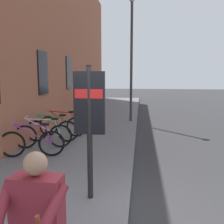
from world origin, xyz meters
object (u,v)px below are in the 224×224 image
object	(u,v)px
bicycle_nearest_sign	(43,135)
bicycle_under_window	(62,126)
bicycle_mid_rack	(52,130)
tourist_with_hotdogs	(37,218)
street_lamp	(132,50)
transit_info_sign	(89,112)
pedestrian_by_facade	(97,100)
bicycle_by_door	(32,143)

from	to	relation	value
bicycle_nearest_sign	bicycle_under_window	size ratio (longest dim) A/B	0.98
bicycle_mid_rack	bicycle_under_window	distance (m)	0.79
tourist_with_hotdogs	street_lamp	distance (m)	10.43
tourist_with_hotdogs	bicycle_mid_rack	bearing A→B (deg)	18.39
bicycle_mid_rack	bicycle_under_window	world-z (taller)	same
bicycle_mid_rack	transit_info_sign	xyz separation A→B (m)	(-3.70, -2.02, 1.21)
transit_info_sign	pedestrian_by_facade	distance (m)	8.16
bicycle_mid_rack	tourist_with_hotdogs	xyz separation A→B (m)	(-6.03, -2.01, 0.59)
bicycle_under_window	tourist_with_hotdogs	distance (m)	7.11
bicycle_mid_rack	pedestrian_by_facade	xyz separation A→B (m)	(4.34, -0.78, 0.59)
bicycle_by_door	tourist_with_hotdogs	world-z (taller)	tourist_with_hotdogs
bicycle_nearest_sign	tourist_with_hotdogs	distance (m)	5.70
bicycle_by_door	tourist_with_hotdogs	bearing A→B (deg)	-155.75
bicycle_under_window	tourist_with_hotdogs	world-z (taller)	tourist_with_hotdogs
bicycle_nearest_sign	bicycle_mid_rack	distance (m)	0.74
street_lamp	tourist_with_hotdogs	bearing A→B (deg)	177.51
bicycle_nearest_sign	bicycle_mid_rack	bearing A→B (deg)	-1.76
bicycle_by_door	street_lamp	distance (m)	6.87
bicycle_mid_rack	transit_info_sign	world-z (taller)	transit_info_sign
bicycle_nearest_sign	transit_info_sign	size ratio (longest dim) A/B	0.73
bicycle_under_window	transit_info_sign	size ratio (longest dim) A/B	0.74
bicycle_nearest_sign	tourist_with_hotdogs	bearing A→B (deg)	-159.04
transit_info_sign	street_lamp	world-z (taller)	street_lamp
pedestrian_by_facade	bicycle_by_door	bearing A→B (deg)	172.48
bicycle_under_window	pedestrian_by_facade	world-z (taller)	pedestrian_by_facade
pedestrian_by_facade	bicycle_nearest_sign	bearing A→B (deg)	171.02
bicycle_by_door	street_lamp	bearing A→B (deg)	-23.27
transit_info_sign	pedestrian_by_facade	xyz separation A→B (m)	(8.04, 1.24, -0.62)
bicycle_mid_rack	street_lamp	world-z (taller)	street_lamp
bicycle_mid_rack	transit_info_sign	size ratio (longest dim) A/B	0.74
bicycle_mid_rack	pedestrian_by_facade	size ratio (longest dim) A/B	1.10
pedestrian_by_facade	tourist_with_hotdogs	bearing A→B (deg)	-173.26
tourist_with_hotdogs	bicycle_by_door	bearing A→B (deg)	24.25
bicycle_under_window	street_lamp	distance (m)	5.04
transit_info_sign	pedestrian_by_facade	world-z (taller)	transit_info_sign
bicycle_under_window	transit_info_sign	world-z (taller)	transit_info_sign
bicycle_mid_rack	bicycle_by_door	bearing A→B (deg)	179.95
street_lamp	transit_info_sign	bearing A→B (deg)	176.89
tourist_with_hotdogs	street_lamp	world-z (taller)	street_lamp
bicycle_under_window	bicycle_nearest_sign	bearing A→B (deg)	175.29
bicycle_by_door	bicycle_under_window	bearing A→B (deg)	-2.52
transit_info_sign	pedestrian_by_facade	size ratio (longest dim) A/B	1.50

